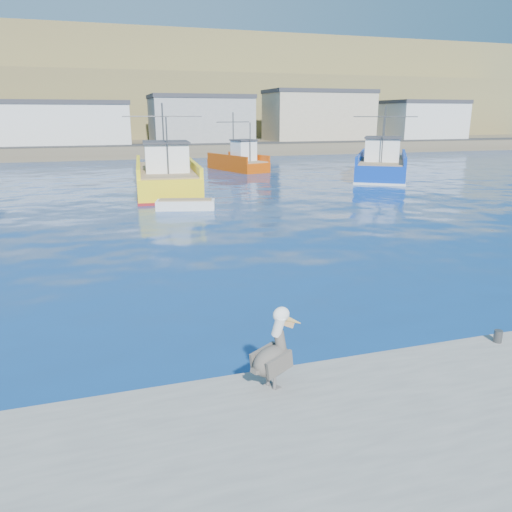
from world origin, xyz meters
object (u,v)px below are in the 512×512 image
Objects in this scene: trawler_blue at (382,166)px; boat_orange at (239,161)px; skiff_mid at (186,205)px; pelican at (274,354)px; trawler_yellow_b at (166,177)px.

trawler_blue is 15.03m from boat_orange.
skiff_mid is (-20.67, -11.05, -0.85)m from trawler_blue.
trawler_blue reaches higher than pelican.
trawler_yellow_b reaches higher than skiff_mid.
pelican reaches higher than skiff_mid.
trawler_blue is 23.45m from skiff_mid.
trawler_yellow_b is 16.07m from boat_orange.
skiff_mid is 22.68m from pelican.
trawler_blue is at bearing -41.21° from boat_orange.
trawler_yellow_b is 1.59× the size of boat_orange.
trawler_yellow_b reaches higher than boat_orange.
trawler_blue reaches higher than skiff_mid.
boat_orange is at bearing 65.92° from skiff_mid.
skiff_mid is at bearing -114.08° from boat_orange.
boat_orange is 22.96m from skiff_mid.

